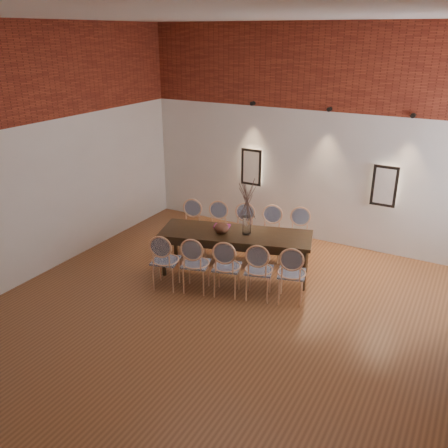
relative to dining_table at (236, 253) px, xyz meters
The scene contains 26 objects.
floor 1.62m from the dining_table, 66.98° to the right, with size 7.00×7.00×0.02m, color brown.
ceiling 3.96m from the dining_table, 66.98° to the right, with size 7.00×7.00×0.02m, color silver.
wall_back 2.73m from the dining_table, 73.68° to the left, with size 7.00×0.10×4.00m, color silver.
wall_left 3.65m from the dining_table, 153.74° to the right, with size 0.10×7.00×4.00m, color silver.
brick_band_back 3.57m from the dining_table, 73.15° to the left, with size 7.00×0.02×1.50m, color maroon.
brick_band_left 4.31m from the dining_table, 153.18° to the right, with size 0.02×7.00×1.50m, color maroon.
niche_left 2.31m from the dining_table, 108.88° to the left, with size 0.36×0.06×0.66m, color #FFEAC6.
niche_right 2.92m from the dining_table, 46.26° to the left, with size 0.36×0.06×0.66m, color #FFEAC6.
spot_fixture_left 3.01m from the dining_table, 109.15° to the left, with size 0.08×0.08×0.10m, color black.
spot_fixture_mid 3.05m from the dining_table, 67.54° to the left, with size 0.08×0.08×0.10m, color black.
spot_fixture_right 3.68m from the dining_table, 41.67° to the left, with size 0.08×0.08×0.10m, color black.
dining_table is the anchor object (origin of this frame).
chair_near_a 1.21m from the dining_table, 129.34° to the right, with size 0.44×0.44×0.94m, color #E7AB7C, non-canonical shape.
chair_near_b 0.85m from the dining_table, 109.88° to the right, with size 0.44×0.44×0.94m, color #E7AB7C, non-canonical shape.
chair_near_c 0.69m from the dining_table, 73.71° to the right, with size 0.44×0.44×0.94m, color #E7AB7C, non-canonical shape.
chair_near_d 0.85m from the dining_table, 37.55° to the right, with size 0.44×0.44×0.94m, color #E7AB7C, non-canonical shape.
chair_near_e 1.21m from the dining_table, 18.09° to the right, with size 0.44×0.44×0.94m, color #E7AB7C, non-canonical shape.
chair_far_a 1.21m from the dining_table, 161.91° to the left, with size 0.44×0.44×0.94m, color #E7AB7C, non-canonical shape.
chair_far_b 0.85m from the dining_table, 142.45° to the left, with size 0.44×0.44×0.94m, color #E7AB7C, non-canonical shape.
chair_far_c 0.69m from the dining_table, 106.29° to the left, with size 0.44×0.44×0.94m, color #E7AB7C, non-canonical shape.
chair_far_d 0.85m from the dining_table, 70.12° to the left, with size 0.44×0.44×0.94m, color #E7AB7C, non-canonical shape.
chair_far_e 1.21m from the dining_table, 50.66° to the left, with size 0.44×0.44×0.94m, color #E7AB7C, non-canonical shape.
vase 0.56m from the dining_table, 16.29° to the left, with size 0.14×0.14×0.30m, color silver.
dried_branches 0.99m from the dining_table, 16.29° to the left, with size 0.50×0.50×0.70m, color #4C362D, non-canonical shape.
bowl 0.52m from the dining_table, 151.35° to the right, with size 0.24×0.24×0.18m, color #572D1B.
book 0.52m from the dining_table, 160.71° to the left, with size 0.26×0.18×0.03m, color #891C68.
Camera 1 is at (2.67, -4.91, 3.82)m, focal length 38.00 mm.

